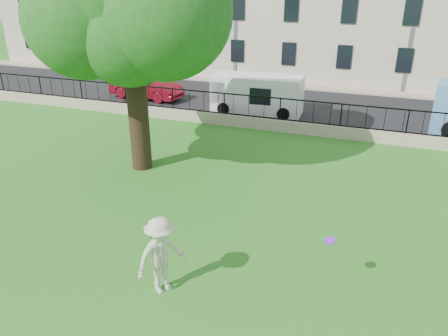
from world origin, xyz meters
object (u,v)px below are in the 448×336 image
at_px(man, 161,256).
at_px(white_van, 257,95).
at_px(frisbee, 330,240).
at_px(red_sedan, 146,86).

distance_m(man, white_van, 16.07).
xyz_separation_m(man, white_van, (-2.17, 15.93, 0.04)).
distance_m(frisbee, white_van, 15.73).
bearing_deg(white_van, red_sedan, 172.72).
bearing_deg(white_van, frisbee, -70.10).
bearing_deg(red_sedan, white_van, -89.52).
distance_m(red_sedan, white_van, 7.63).
relative_size(red_sedan, white_van, 0.94).
distance_m(man, frisbee, 4.10).
xyz_separation_m(man, red_sedan, (-9.77, 16.56, -0.24)).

